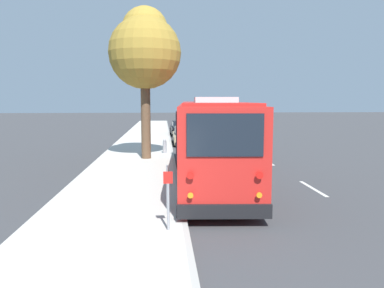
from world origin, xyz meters
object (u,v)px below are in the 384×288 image
(parked_sedan_black, at_px, (181,129))
(fire_hydrant, at_px, (165,146))
(street_tree, at_px, (145,49))
(sign_post_far, at_px, (167,187))
(parked_sedan_tan, at_px, (185,136))
(sign_post_near, at_px, (168,200))
(shuttle_bus, at_px, (211,138))

(parked_sedan_black, relative_size, fire_hydrant, 5.35)
(parked_sedan_black, height_order, fire_hydrant, parked_sedan_black)
(street_tree, height_order, sign_post_far, street_tree)
(parked_sedan_tan, distance_m, sign_post_near, 18.43)
(parked_sedan_black, distance_m, sign_post_near, 25.12)
(parked_sedan_black, bearing_deg, parked_sedan_tan, 178.08)
(parked_sedan_black, bearing_deg, sign_post_near, 174.48)
(street_tree, bearing_deg, sign_post_near, -174.88)
(sign_post_far, bearing_deg, fire_hydrant, 0.12)
(shuttle_bus, relative_size, fire_hydrant, 13.55)
(sign_post_near, height_order, sign_post_far, sign_post_near)
(sign_post_near, distance_m, sign_post_far, 1.74)
(shuttle_bus, relative_size, street_tree, 1.40)
(parked_sedan_black, height_order, street_tree, street_tree)
(shuttle_bus, distance_m, parked_sedan_tan, 12.64)
(shuttle_bus, height_order, sign_post_far, shuttle_bus)
(sign_post_near, bearing_deg, parked_sedan_tan, -4.65)
(street_tree, distance_m, fire_hydrant, 5.60)
(parked_sedan_tan, distance_m, sign_post_far, 16.70)
(parked_sedan_black, xyz_separation_m, fire_hydrant, (-12.21, 1.49, -0.05))
(shuttle_bus, bearing_deg, parked_sedan_tan, 4.60)
(shuttle_bus, xyz_separation_m, parked_sedan_black, (19.30, 0.26, -1.13))
(shuttle_bus, height_order, parked_sedan_black, shuttle_bus)
(street_tree, bearing_deg, parked_sedan_black, -9.98)
(street_tree, bearing_deg, parked_sedan_tan, -18.91)
(parked_sedan_tan, xyz_separation_m, sign_post_far, (-16.63, 1.49, 0.18))
(shuttle_bus, relative_size, parked_sedan_tan, 2.64)
(parked_sedan_black, distance_m, fire_hydrant, 12.30)
(street_tree, distance_m, sign_post_near, 12.18)
(shuttle_bus, bearing_deg, sign_post_far, 160.43)
(sign_post_near, distance_m, fire_hydrant, 12.88)
(sign_post_near, bearing_deg, shuttle_bus, -16.63)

